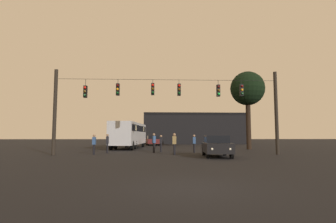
{
  "coord_description": "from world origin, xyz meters",
  "views": [
    {
      "loc": [
        -0.95,
        -8.02,
        1.52
      ],
      "look_at": [
        0.16,
        16.31,
        3.69
      ],
      "focal_mm": 28.89,
      "sensor_mm": 36.0,
      "label": 1
    }
  ],
  "objects": [
    {
      "name": "city_bus",
      "position": [
        -4.11,
        24.76,
        1.87
      ],
      "size": [
        3.53,
        11.19,
        3.0
      ],
      "color": "#B7BCC6",
      "rests_on": "ground"
    },
    {
      "name": "pedestrian_crossing_left",
      "position": [
        -0.45,
        17.1,
        0.88
      ],
      "size": [
        0.27,
        0.38,
        1.57
      ],
      "color": "black",
      "rests_on": "ground"
    },
    {
      "name": "pedestrian_far_side",
      "position": [
        -1.1,
        16.43,
        0.98
      ],
      "size": [
        0.35,
        0.42,
        1.72
      ],
      "color": "black",
      "rests_on": "ground"
    },
    {
      "name": "pedestrian_near_bus",
      "position": [
        2.53,
        16.37,
        0.9
      ],
      "size": [
        0.25,
        0.36,
        1.61
      ],
      "color": "black",
      "rests_on": "ground"
    },
    {
      "name": "corner_building",
      "position": [
        6.36,
        44.08,
        2.83
      ],
      "size": [
        18.86,
        8.55,
        5.65
      ],
      "color": "black",
      "rests_on": "ground"
    },
    {
      "name": "pedestrian_crossing_center",
      "position": [
        -5.92,
        14.16,
        0.91
      ],
      "size": [
        0.24,
        0.36,
        1.61
      ],
      "color": "black",
      "rests_on": "ground"
    },
    {
      "name": "car_near_right",
      "position": [
        3.43,
        11.37,
        0.8
      ],
      "size": [
        2.17,
        4.45,
        1.52
      ],
      "color": "black",
      "rests_on": "ground"
    },
    {
      "name": "pedestrian_crossing_right",
      "position": [
        0.54,
        13.47,
        0.97
      ],
      "size": [
        0.32,
        0.41,
        1.71
      ],
      "color": "black",
      "rests_on": "ground"
    },
    {
      "name": "pedestrian_trailing",
      "position": [
        -5.15,
        15.83,
        0.94
      ],
      "size": [
        0.3,
        0.4,
        1.66
      ],
      "color": "black",
      "rests_on": "ground"
    },
    {
      "name": "overhead_signal_span",
      "position": [
        -0.04,
        13.4,
        4.04
      ],
      "size": [
        17.97,
        0.44,
        6.74
      ],
      "color": "black",
      "rests_on": "ground"
    },
    {
      "name": "car_far_left",
      "position": [
        -1.37,
        33.57,
        0.8
      ],
      "size": [
        2.21,
        4.46,
        1.52
      ],
      "color": "#511919",
      "rests_on": "ground"
    },
    {
      "name": "ground_plane",
      "position": [
        0.0,
        24.5,
        0.0
      ],
      "size": [
        168.0,
        168.0,
        0.0
      ],
      "primitive_type": "plane",
      "color": "black",
      "rests_on": "ground"
    },
    {
      "name": "tree_left_silhouette",
      "position": [
        9.39,
        21.61,
        6.71
      ],
      "size": [
        3.81,
        3.81,
        8.72
      ],
      "color": "black",
      "rests_on": "ground"
    }
  ]
}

